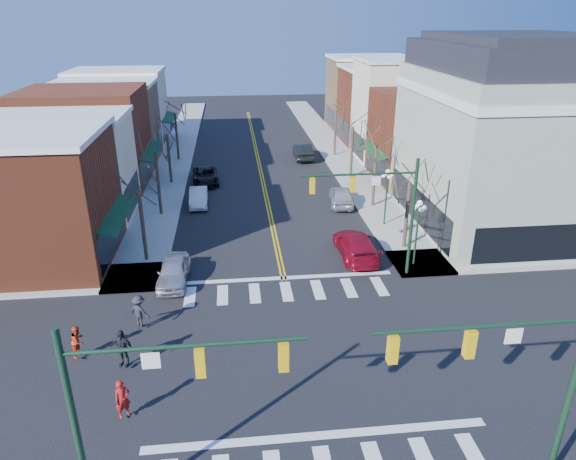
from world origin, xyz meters
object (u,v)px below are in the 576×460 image
object	(u,v)px
car_left_far	(205,176)
car_right_far	(303,151)
car_left_mid	(198,197)
victorian_corner	(509,135)
car_right_near	(356,245)
car_left_near	(174,271)
car_right_mid	(341,196)
lamppost_corner	(418,222)
lamppost_midblock	(387,188)
pedestrian_red_b	(78,341)
pedestrian_dark_a	(122,348)
pedestrian_red_a	(123,399)
pedestrian_dark_b	(139,311)

from	to	relation	value
car_left_far	car_right_far	bearing A→B (deg)	31.28
car_left_mid	car_left_far	world-z (taller)	car_left_far
victorian_corner	car_right_far	size ratio (longest dim) A/B	2.86
victorian_corner	car_right_near	distance (m)	13.66
car_left_near	car_right_mid	world-z (taller)	car_right_mid
lamppost_corner	car_left_near	size ratio (longest dim) A/B	1.02
lamppost_midblock	car_right_near	world-z (taller)	lamppost_midblock
car_left_mid	car_right_far	distance (m)	16.77
pedestrian_red_b	lamppost_corner	bearing A→B (deg)	-53.83
car_left_far	car_right_far	distance (m)	12.44
lamppost_midblock	pedestrian_dark_a	bearing A→B (deg)	-137.55
car_left_near	car_right_near	distance (m)	11.55
car_left_near	car_right_far	bearing A→B (deg)	69.01
car_right_near	car_right_mid	xyz separation A→B (m)	(1.04, 9.56, -0.00)
car_left_mid	pedestrian_dark_a	bearing A→B (deg)	-97.85
lamppost_corner	lamppost_midblock	world-z (taller)	same
car_right_near	lamppost_midblock	bearing A→B (deg)	-125.09
victorian_corner	car_left_far	size ratio (longest dim) A/B	2.93
lamppost_corner	car_right_near	size ratio (longest dim) A/B	0.81
car_left_far	pedestrian_red_a	distance (m)	29.86
car_right_far	pedestrian_dark_a	xyz separation A→B (m)	(-12.68, -33.90, 0.24)
victorian_corner	car_left_far	xyz separation A→B (m)	(-21.77, 12.39, -5.98)
car_left_near	car_right_mid	size ratio (longest dim) A/B	0.93
lamppost_midblock	car_left_near	xyz separation A→B (m)	(-14.60, -7.00, -2.24)
victorian_corner	car_right_mid	bearing A→B (deg)	153.30
victorian_corner	pedestrian_dark_b	world-z (taller)	victorian_corner
victorian_corner	car_right_near	size ratio (longest dim) A/B	2.65
lamppost_corner	car_left_near	distance (m)	14.78
car_right_mid	pedestrian_dark_a	xyz separation A→B (m)	(-13.85, -19.50, 0.28)
car_left_far	pedestrian_red_a	xyz separation A→B (m)	(-2.03, -29.79, 0.28)
victorian_corner	car_left_mid	distance (m)	23.83
lamppost_midblock	victorian_corner	bearing A→B (deg)	-3.45
pedestrian_red_a	pedestrian_red_b	world-z (taller)	pedestrian_red_a
pedestrian_red_a	pedestrian_red_b	size ratio (longest dim) A/B	1.05
car_left_mid	pedestrian_dark_b	size ratio (longest dim) A/B	2.41
car_right_mid	pedestrian_dark_b	world-z (taller)	pedestrian_dark_b
car_right_near	car_right_far	distance (m)	23.96
car_left_near	car_left_far	distance (m)	18.93
lamppost_midblock	car_left_near	distance (m)	16.35
car_right_near	pedestrian_dark_a	xyz separation A→B (m)	(-12.81, -9.94, 0.28)
lamppost_corner	car_right_mid	distance (m)	11.72
car_left_near	car_right_near	bearing A→B (deg)	13.32
car_right_far	pedestrian_dark_a	size ratio (longest dim) A/B	2.75
car_right_mid	car_left_far	bearing A→B (deg)	-24.73
car_left_mid	car_right_far	size ratio (longest dim) A/B	0.82
car_left_near	pedestrian_dark_a	xyz separation A→B (m)	(-1.48, -7.71, 0.34)
car_left_near	pedestrian_red_a	xyz separation A→B (m)	(-0.90, -10.89, 0.24)
pedestrian_dark_a	pedestrian_dark_b	size ratio (longest dim) A/B	1.07
car_right_mid	pedestrian_dark_b	xyz separation A→B (m)	(-13.58, -16.42, 0.22)
pedestrian_red_b	pedestrian_red_a	bearing A→B (deg)	-132.43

